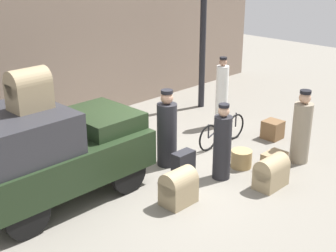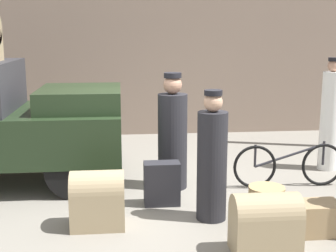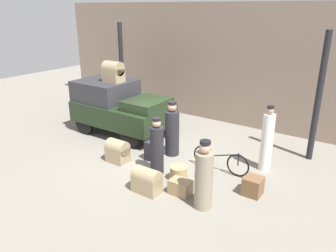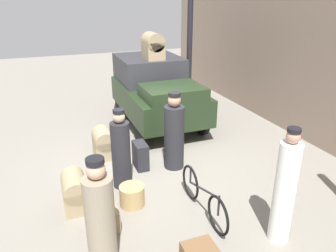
{
  "view_description": "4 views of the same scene",
  "coord_description": "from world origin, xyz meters",
  "px_view_note": "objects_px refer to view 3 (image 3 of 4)",
  "views": [
    {
      "loc": [
        -6.3,
        -6.26,
        4.45
      ],
      "look_at": [
        0.2,
        0.2,
        0.95
      ],
      "focal_mm": 50.0,
      "sensor_mm": 36.0,
      "label": 1
    },
    {
      "loc": [
        -0.46,
        -6.29,
        2.27
      ],
      "look_at": [
        0.2,
        0.2,
        0.95
      ],
      "focal_mm": 50.0,
      "sensor_mm": 36.0,
      "label": 2
    },
    {
      "loc": [
        5.47,
        -7.38,
        4.32
      ],
      "look_at": [
        0.2,
        0.2,
        0.95
      ],
      "focal_mm": 35.0,
      "sensor_mm": 36.0,
      "label": 3
    },
    {
      "loc": [
        6.17,
        -2.1,
        3.56
      ],
      "look_at": [
        0.2,
        0.2,
        0.95
      ],
      "focal_mm": 35.0,
      "sensor_mm": 36.0,
      "label": 4
    }
  ],
  "objects_px": {
    "suitcase_tan_flat": "(253,186)",
    "suitcase_small_leather": "(153,152)",
    "porter_standing_middle": "(172,131)",
    "wicker_basket": "(178,173)",
    "conductor_in_dark_uniform": "(204,178)",
    "suitcase_black_upright": "(118,151)",
    "truck": "(119,106)",
    "trunk_barrel_dark": "(147,180)",
    "bicycle": "(220,160)",
    "porter_lifting_near_truck": "(157,148)",
    "trunk_on_truck_roof": "(113,72)",
    "trunk_umber_medium": "(180,187)",
    "porter_with_bicycle": "(267,141)"
  },
  "relations": [
    {
      "from": "wicker_basket",
      "to": "conductor_in_dark_uniform",
      "type": "distance_m",
      "value": 1.46
    },
    {
      "from": "trunk_on_truck_roof",
      "to": "suitcase_small_leather",
      "type": "bearing_deg",
      "value": -24.72
    },
    {
      "from": "porter_lifting_near_truck",
      "to": "suitcase_black_upright",
      "type": "distance_m",
      "value": 1.43
    },
    {
      "from": "suitcase_black_upright",
      "to": "truck",
      "type": "bearing_deg",
      "value": 131.03
    },
    {
      "from": "suitcase_black_upright",
      "to": "trunk_barrel_dark",
      "type": "bearing_deg",
      "value": -25.72
    },
    {
      "from": "bicycle",
      "to": "suitcase_small_leather",
      "type": "height_order",
      "value": "bicycle"
    },
    {
      "from": "porter_lifting_near_truck",
      "to": "suitcase_tan_flat",
      "type": "relative_size",
      "value": 3.51
    },
    {
      "from": "trunk_umber_medium",
      "to": "suitcase_small_leather",
      "type": "relative_size",
      "value": 0.91
    },
    {
      "from": "bicycle",
      "to": "porter_with_bicycle",
      "type": "xyz_separation_m",
      "value": [
        0.98,
        0.82,
        0.53
      ]
    },
    {
      "from": "suitcase_black_upright",
      "to": "trunk_barrel_dark",
      "type": "xyz_separation_m",
      "value": [
        1.76,
        -0.85,
        -0.02
      ]
    },
    {
      "from": "trunk_umber_medium",
      "to": "trunk_barrel_dark",
      "type": "xyz_separation_m",
      "value": [
        -0.73,
        -0.4,
        0.14
      ]
    },
    {
      "from": "trunk_on_truck_roof",
      "to": "conductor_in_dark_uniform",
      "type": "bearing_deg",
      "value": -26.25
    },
    {
      "from": "trunk_barrel_dark",
      "to": "trunk_on_truck_roof",
      "type": "xyz_separation_m",
      "value": [
        -3.55,
        2.68,
        1.88
      ]
    },
    {
      "from": "suitcase_small_leather",
      "to": "trunk_barrel_dark",
      "type": "relative_size",
      "value": 0.84
    },
    {
      "from": "suitcase_tan_flat",
      "to": "suitcase_small_leather",
      "type": "distance_m",
      "value": 3.14
    },
    {
      "from": "truck",
      "to": "suitcase_small_leather",
      "type": "relative_size",
      "value": 5.97
    },
    {
      "from": "suitcase_small_leather",
      "to": "wicker_basket",
      "type": "bearing_deg",
      "value": -23.11
    },
    {
      "from": "conductor_in_dark_uniform",
      "to": "suitcase_black_upright",
      "type": "bearing_deg",
      "value": 168.9
    },
    {
      "from": "porter_standing_middle",
      "to": "conductor_in_dark_uniform",
      "type": "height_order",
      "value": "porter_standing_middle"
    },
    {
      "from": "suitcase_black_upright",
      "to": "trunk_barrel_dark",
      "type": "height_order",
      "value": "suitcase_black_upright"
    },
    {
      "from": "porter_with_bicycle",
      "to": "suitcase_tan_flat",
      "type": "xyz_separation_m",
      "value": [
        0.22,
        -1.46,
        -0.64
      ]
    },
    {
      "from": "porter_standing_middle",
      "to": "trunk_umber_medium",
      "type": "distance_m",
      "value": 2.38
    },
    {
      "from": "trunk_barrel_dark",
      "to": "bicycle",
      "type": "bearing_deg",
      "value": 63.86
    },
    {
      "from": "bicycle",
      "to": "suitcase_small_leather",
      "type": "relative_size",
      "value": 2.9
    },
    {
      "from": "wicker_basket",
      "to": "suitcase_tan_flat",
      "type": "relative_size",
      "value": 0.99
    },
    {
      "from": "trunk_umber_medium",
      "to": "suitcase_tan_flat",
      "type": "relative_size",
      "value": 1.16
    },
    {
      "from": "bicycle",
      "to": "suitcase_tan_flat",
      "type": "bearing_deg",
      "value": -28.14
    },
    {
      "from": "truck",
      "to": "wicker_basket",
      "type": "bearing_deg",
      "value": -25.3
    },
    {
      "from": "porter_standing_middle",
      "to": "suitcase_tan_flat",
      "type": "bearing_deg",
      "value": -15.33
    },
    {
      "from": "wicker_basket",
      "to": "suitcase_black_upright",
      "type": "height_order",
      "value": "suitcase_black_upright"
    },
    {
      "from": "wicker_basket",
      "to": "conductor_in_dark_uniform",
      "type": "height_order",
      "value": "conductor_in_dark_uniform"
    },
    {
      "from": "bicycle",
      "to": "suitcase_black_upright",
      "type": "xyz_separation_m",
      "value": [
        -2.75,
        -1.17,
        0.01
      ]
    },
    {
      "from": "conductor_in_dark_uniform",
      "to": "suitcase_small_leather",
      "type": "xyz_separation_m",
      "value": [
        -2.4,
        1.27,
        -0.45
      ]
    },
    {
      "from": "suitcase_black_upright",
      "to": "suitcase_small_leather",
      "type": "xyz_separation_m",
      "value": [
        0.82,
        0.64,
        -0.05
      ]
    },
    {
      "from": "porter_standing_middle",
      "to": "truck",
      "type": "bearing_deg",
      "value": 169.16
    },
    {
      "from": "suitcase_tan_flat",
      "to": "trunk_on_truck_roof",
      "type": "distance_m",
      "value": 6.21
    },
    {
      "from": "truck",
      "to": "trunk_on_truck_roof",
      "type": "height_order",
      "value": "trunk_on_truck_roof"
    },
    {
      "from": "trunk_umber_medium",
      "to": "trunk_barrel_dark",
      "type": "relative_size",
      "value": 0.76
    },
    {
      "from": "porter_standing_middle",
      "to": "trunk_umber_medium",
      "type": "relative_size",
      "value": 3.23
    },
    {
      "from": "trunk_umber_medium",
      "to": "trunk_barrel_dark",
      "type": "height_order",
      "value": "trunk_barrel_dark"
    },
    {
      "from": "bicycle",
      "to": "porter_with_bicycle",
      "type": "distance_m",
      "value": 1.38
    },
    {
      "from": "bicycle",
      "to": "porter_lifting_near_truck",
      "type": "height_order",
      "value": "porter_lifting_near_truck"
    },
    {
      "from": "suitcase_tan_flat",
      "to": "porter_standing_middle",
      "type": "bearing_deg",
      "value": 164.67
    },
    {
      "from": "truck",
      "to": "suitcase_black_upright",
      "type": "distance_m",
      "value": 2.52
    },
    {
      "from": "wicker_basket",
      "to": "porter_standing_middle",
      "type": "xyz_separation_m",
      "value": [
        -1.04,
        1.23,
        0.58
      ]
    },
    {
      "from": "suitcase_small_leather",
      "to": "truck",
      "type": "bearing_deg",
      "value": 153.59
    },
    {
      "from": "trunk_umber_medium",
      "to": "suitcase_black_upright",
      "type": "bearing_deg",
      "value": 169.7
    },
    {
      "from": "wicker_basket",
      "to": "porter_with_bicycle",
      "type": "distance_m",
      "value": 2.61
    },
    {
      "from": "suitcase_tan_flat",
      "to": "suitcase_black_upright",
      "type": "distance_m",
      "value": 3.99
    },
    {
      "from": "porter_lifting_near_truck",
      "to": "trunk_on_truck_roof",
      "type": "bearing_deg",
      "value": 151.19
    }
  ]
}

